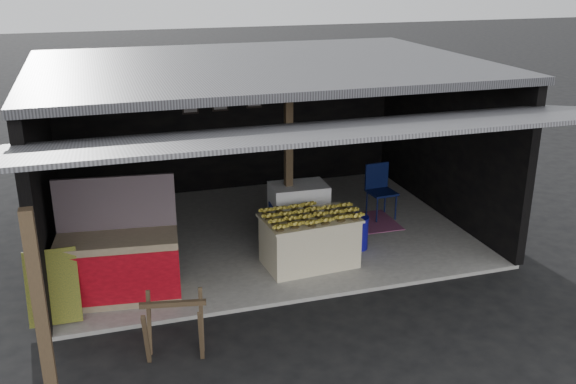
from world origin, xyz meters
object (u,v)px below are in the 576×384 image
object	(u,v)px
neighbor_stall	(119,265)
plastic_chair	(379,186)
sawhorse	(174,323)
banana_table	(309,241)
water_barrel	(357,233)
white_crate	(299,214)

from	to	relation	value
neighbor_stall	plastic_chair	bearing A→B (deg)	26.92
sawhorse	plastic_chair	bearing A→B (deg)	49.17
neighbor_stall	plastic_chair	distance (m)	5.10
banana_table	sawhorse	bearing A→B (deg)	-146.20
water_barrel	plastic_chair	bearing A→B (deg)	52.13
white_crate	neighbor_stall	bearing A→B (deg)	-158.38
water_barrel	banana_table	bearing A→B (deg)	-160.31
water_barrel	plastic_chair	distance (m)	1.58
white_crate	neighbor_stall	size ratio (longest dim) A/B	0.60
neighbor_stall	sawhorse	xyz separation A→B (m)	(0.54, -1.62, -0.08)
water_barrel	neighbor_stall	bearing A→B (deg)	-171.78
neighbor_stall	water_barrel	xyz separation A→B (m)	(3.83, 0.55, -0.25)
white_crate	neighbor_stall	xyz separation A→B (m)	(-2.98, -1.07, -0.00)
neighbor_stall	water_barrel	distance (m)	3.88
neighbor_stall	plastic_chair	size ratio (longest dim) A/B	1.73
sawhorse	plastic_chair	world-z (taller)	plastic_chair
sawhorse	neighbor_stall	bearing A→B (deg)	119.04
white_crate	sawhorse	bearing A→B (deg)	-130.41
sawhorse	water_barrel	world-z (taller)	sawhorse
plastic_chair	banana_table	bearing A→B (deg)	-145.12
water_barrel	sawhorse	bearing A→B (deg)	-146.61
banana_table	white_crate	world-z (taller)	white_crate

